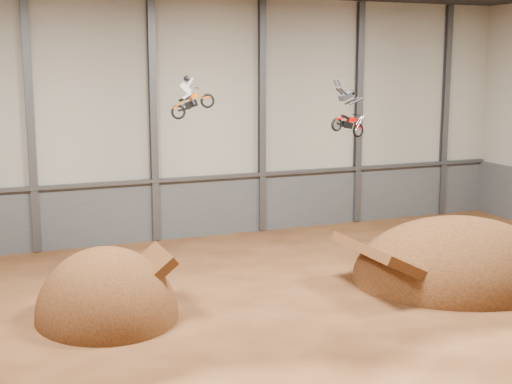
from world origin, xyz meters
TOP-DOWN VIEW (x-y plane):
  - floor at (0.00, 0.00)m, footprint 40.00×40.00m
  - back_wall at (0.00, 15.00)m, footprint 40.00×0.10m
  - lower_band_back at (0.00, 14.90)m, footprint 39.80×0.18m
  - steel_rail at (0.00, 14.75)m, footprint 39.80×0.35m
  - steel_column_1 at (-10.00, 14.80)m, footprint 0.40×0.36m
  - steel_column_2 at (-3.33, 14.80)m, footprint 0.40×0.36m
  - steel_column_3 at (3.33, 14.80)m, footprint 0.40×0.36m
  - steel_column_4 at (10.00, 14.80)m, footprint 0.40×0.36m
  - steel_column_5 at (16.67, 14.80)m, footprint 0.40×0.36m
  - takeoff_ramp at (-8.39, 3.14)m, footprint 5.71×6.59m
  - landing_ramp at (8.10, 1.98)m, footprint 10.29×9.10m
  - fmx_rider_a at (-3.55, 6.17)m, footprint 2.65×1.08m
  - fmx_rider_b at (3.07, 4.09)m, footprint 3.25×1.45m

SIDE VIEW (x-z plane):
  - floor at x=0.00m, z-range 0.00..0.00m
  - takeoff_ramp at x=-8.39m, z-range -2.86..2.86m
  - landing_ramp at x=8.10m, z-range -2.97..2.97m
  - lower_band_back at x=0.00m, z-range 0.00..3.50m
  - steel_rail at x=0.00m, z-range 3.45..3.65m
  - back_wall at x=0.00m, z-range 0.00..14.00m
  - steel_column_1 at x=-10.00m, z-range 0.05..13.95m
  - steel_column_2 at x=-3.33m, z-range 0.05..13.95m
  - steel_column_3 at x=3.33m, z-range 0.05..13.95m
  - steel_column_4 at x=10.00m, z-range 0.05..13.95m
  - steel_column_5 at x=16.67m, z-range 0.05..13.95m
  - fmx_rider_b at x=3.07m, z-range 6.65..9.54m
  - fmx_rider_a at x=-3.55m, z-range 7.66..10.12m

